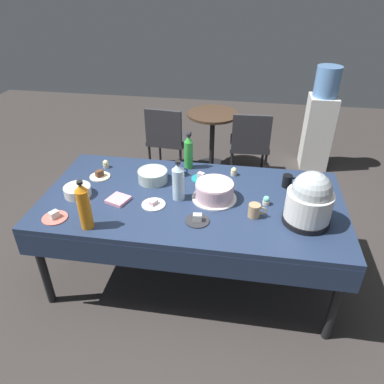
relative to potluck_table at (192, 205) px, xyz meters
The scene contains 26 objects.
ground 0.69m from the potluck_table, ahead, with size 9.00×9.00×0.00m, color #383330.
potluck_table is the anchor object (origin of this frame).
frosted_layer_cake 0.21m from the potluck_table, ahead, with size 0.33×0.33×0.13m.
slow_cooker 0.84m from the potluck_table, 12.02° to the right, with size 0.31×0.31×0.37m.
glass_salad_bowl 0.41m from the potluck_table, 150.80° to the left, with size 0.23×0.23×0.09m, color #B2C6BC.
ceramic_snack_bowl 0.85m from the potluck_table, behind, with size 0.20×0.20×0.07m, color silver.
dessert_plate_white 0.30m from the potluck_table, 152.20° to the right, with size 0.17×0.17×0.04m.
dessert_plate_cream 0.81m from the potluck_table, 166.67° to the left, with size 0.16×0.16×0.06m.
dessert_plate_teal 0.29m from the potluck_table, 84.09° to the left, with size 0.16×0.16×0.06m.
dessert_plate_charcoal 0.30m from the potluck_table, 73.90° to the right, with size 0.16×0.16×0.06m.
dessert_plate_coral 0.96m from the potluck_table, 155.67° to the right, with size 0.17×0.17×0.06m.
cupcake_cocoa 0.54m from the potluck_table, ahead, with size 0.05×0.05×0.07m.
cupcake_lemon 0.87m from the potluck_table, 156.26° to the left, with size 0.05×0.05×0.07m.
cupcake_vanilla 0.49m from the potluck_table, 53.92° to the left, with size 0.05×0.05×0.07m.
soda_bottle_orange_juice 0.80m from the potluck_table, 144.21° to the right, with size 0.08×0.08×0.35m.
soda_bottle_water 0.23m from the potluck_table, 168.30° to the right, with size 0.09×0.09×0.31m.
soda_bottle_lime_soda 0.51m from the potluck_table, 102.63° to the left, with size 0.07×0.07×0.30m.
coffee_mug_black 0.76m from the potluck_table, 21.28° to the left, with size 0.12×0.07×0.10m.
coffee_mug_olive 0.80m from the potluck_table, 10.61° to the left, with size 0.12×0.08×0.10m.
coffee_mug_navy 0.37m from the potluck_table, 116.56° to the left, with size 0.12×0.08×0.08m.
coffee_mug_tan 0.49m from the potluck_table, 19.39° to the right, with size 0.12×0.08×0.09m.
paper_napkin_stack 0.54m from the potluck_table, 166.35° to the right, with size 0.14×0.14×0.02m, color pink.
maroon_chair_left 1.74m from the potluck_table, 108.71° to the left, with size 0.47×0.47×0.85m.
maroon_chair_right 1.70m from the potluck_table, 76.18° to the left, with size 0.46×0.46×0.85m.
round_cafe_table 1.88m from the potluck_table, 91.53° to the left, with size 0.60×0.60×0.72m.
water_cooler 2.45m from the potluck_table, 60.24° to the left, with size 0.32×0.32×1.24m.
Camera 1 is at (0.35, -2.21, 2.22)m, focal length 34.13 mm.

